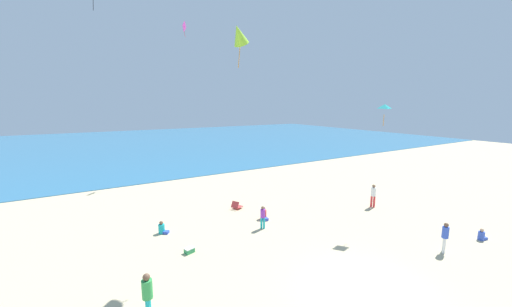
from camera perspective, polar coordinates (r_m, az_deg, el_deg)
name	(u,v)px	position (r m, az deg, el deg)	size (l,w,h in m)	color
ground_plane	(243,212)	(20.21, -2.61, -11.46)	(120.00, 120.00, 0.00)	#C6B58C
ocean_water	(140,143)	(58.61, -21.97, 1.86)	(120.00, 60.00, 0.05)	teal
beach_chair_far_left	(236,206)	(20.67, -3.89, -10.26)	(0.88, 0.83, 0.58)	#D13D3D
cooler_box	(189,250)	(15.45, -13.04, -18.15)	(0.54, 0.46, 0.27)	#339956
person_0	(162,229)	(17.82, -18.07, -13.98)	(0.65, 0.60, 0.74)	#19ADB2
person_1	(264,215)	(18.91, 1.54, -11.99)	(0.43, 0.68, 0.81)	red
person_2	(147,294)	(11.32, -20.68, -24.60)	(0.44, 0.44, 1.76)	#19ADB2
person_3	(263,216)	(17.39, 1.34, -12.20)	(0.39, 0.39, 1.39)	#19ADB2
person_4	(445,235)	(17.50, 33.33, -13.39)	(0.42, 0.42, 1.55)	white
person_5	(373,194)	(22.37, 22.20, -7.46)	(0.47, 0.47, 1.67)	red
person_6	(482,236)	(20.40, 38.14, -12.66)	(0.57, 0.40, 0.66)	blue
kite_teal	(385,106)	(18.57, 24.13, 8.50)	(0.83, 0.72, 1.29)	#1EADAD
kite_lime	(239,35)	(14.39, -3.37, 22.38)	(1.29, 1.17, 2.03)	#99DB33
kite_magenta	(184,27)	(31.41, -14.01, 23.19)	(0.61, 0.83, 1.49)	#DB3DA8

